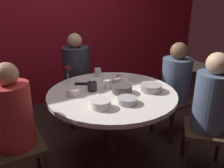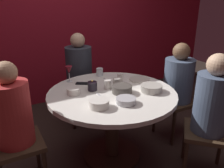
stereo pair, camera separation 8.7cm
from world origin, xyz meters
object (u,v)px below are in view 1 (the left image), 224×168
at_px(seated_diner_right, 176,80).
at_px(cup_by_right_diner, 116,82).
at_px(cell_phone, 81,84).
at_px(cup_near_candle, 119,78).
at_px(seated_diner_front_right, 211,103).
at_px(dinner_plate, 138,79).
at_px(bowl_small_white, 151,88).
at_px(cup_by_left_diner, 107,84).
at_px(seated_diner_left, 14,118).
at_px(bowl_salad_center, 101,104).
at_px(candle_holder, 92,86).
at_px(cup_center_front, 98,72).
at_px(seated_diner_back, 76,70).
at_px(bowl_rice_portion, 122,89).
at_px(bowl_serving_large, 127,100).
at_px(bowl_sauce_side, 73,92).
at_px(wine_glass, 67,71).
at_px(dining_table, 112,107).

bearing_deg(seated_diner_right, cup_by_right_diner, -7.98).
distance_m(cell_phone, cup_near_candle, 0.40).
bearing_deg(seated_diner_front_right, cup_by_right_diner, -9.80).
xyz_separation_m(dinner_plate, bowl_small_white, (-0.09, -0.33, 0.03)).
distance_m(dinner_plate, cup_by_left_diner, 0.44).
distance_m(cell_phone, cup_by_right_diner, 0.37).
bearing_deg(seated_diner_left, bowl_salad_center, -20.88).
height_order(seated_diner_left, candle_holder, seated_diner_left).
height_order(candle_holder, cell_phone, candle_holder).
relative_size(seated_diner_left, cup_center_front, 12.78).
height_order(seated_diner_back, cup_by_left_diner, seated_diner_back).
xyz_separation_m(cell_phone, bowl_rice_portion, (0.24, -0.41, 0.03)).
height_order(bowl_serving_large, bowl_rice_portion, bowl_rice_portion).
distance_m(seated_diner_right, seated_diner_front_right, 0.68).
relative_size(seated_diner_back, bowl_sauce_side, 9.44).
xyz_separation_m(seated_diner_back, bowl_small_white, (0.34, -1.06, 0.04)).
relative_size(seated_diner_back, bowl_rice_portion, 6.25).
distance_m(seated_diner_back, candle_holder, 0.78).
relative_size(seated_diner_front_right, cell_phone, 8.45).
relative_size(seated_diner_left, cup_by_left_diner, 12.58).
bearing_deg(seated_diner_left, wine_glass, 36.59).
xyz_separation_m(bowl_sauce_side, cup_by_left_diner, (0.35, -0.03, 0.02)).
bearing_deg(wine_glass, seated_diner_right, -22.54).
height_order(seated_diner_front_right, cup_center_front, seated_diner_front_right).
relative_size(wine_glass, cup_by_left_diner, 1.90).
relative_size(candle_holder, cup_center_front, 1.20).
xyz_separation_m(dining_table, seated_diner_left, (-0.90, 0.00, 0.14)).
relative_size(candle_holder, dinner_plate, 0.47).
xyz_separation_m(seated_diner_front_right, candle_holder, (-0.79, 0.77, 0.06)).
bearing_deg(seated_diner_back, cup_near_candle, 15.15).
relative_size(seated_diner_right, bowl_small_white, 5.49).
bearing_deg(dinner_plate, bowl_serving_large, -135.78).
xyz_separation_m(dining_table, dinner_plate, (0.43, 0.15, 0.17)).
bearing_deg(bowl_sauce_side, dining_table, -19.44).
height_order(seated_diner_back, candle_holder, seated_diner_back).
relative_size(bowl_small_white, bowl_rice_portion, 1.09).
bearing_deg(bowl_sauce_side, cup_by_right_diner, -2.09).
bearing_deg(cup_center_front, wine_glass, -176.01).
distance_m(dinner_plate, bowl_sauce_side, 0.78).
height_order(seated_diner_right, dinner_plate, seated_diner_right).
distance_m(dining_table, bowl_small_white, 0.43).
relative_size(bowl_sauce_side, cup_center_front, 1.39).
distance_m(dining_table, bowl_salad_center, 0.41).
xyz_separation_m(seated_diner_right, bowl_serving_large, (-0.89, -0.29, 0.06)).
bearing_deg(bowl_sauce_side, bowl_salad_center, -76.23).
distance_m(dining_table, wine_glass, 0.62).
height_order(wine_glass, cup_center_front, wine_glass).
relative_size(seated_diner_right, cell_phone, 8.17).
distance_m(seated_diner_left, cup_by_left_diner, 0.91).
distance_m(seated_diner_left, seated_diner_right, 1.77).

